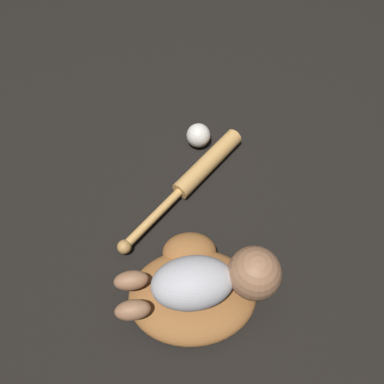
{
  "coord_description": "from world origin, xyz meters",
  "views": [
    {
      "loc": [
        -0.19,
        -0.22,
        0.91
      ],
      "look_at": [
        0.07,
        0.24,
        0.07
      ],
      "focal_mm": 35.0,
      "sensor_mm": 36.0,
      "label": 1
    }
  ],
  "objects_px": {
    "baseball": "(198,135)",
    "baby_figure": "(213,280)",
    "baseball_glove": "(192,287)",
    "baseball_bat": "(197,174)"
  },
  "relations": [
    {
      "from": "baseball",
      "to": "baby_figure",
      "type": "bearing_deg",
      "value": -116.01
    },
    {
      "from": "baseball_glove",
      "to": "baseball_bat",
      "type": "height_order",
      "value": "baseball_glove"
    },
    {
      "from": "baseball_glove",
      "to": "baby_figure",
      "type": "height_order",
      "value": "baby_figure"
    },
    {
      "from": "baby_figure",
      "to": "baseball_bat",
      "type": "relative_size",
      "value": 0.77
    },
    {
      "from": "baseball_glove",
      "to": "baseball_bat",
      "type": "distance_m",
      "value": 0.34
    },
    {
      "from": "baby_figure",
      "to": "baseball",
      "type": "distance_m",
      "value": 0.5
    },
    {
      "from": "baby_figure",
      "to": "baseball_bat",
      "type": "distance_m",
      "value": 0.37
    },
    {
      "from": "baby_figure",
      "to": "baseball_bat",
      "type": "bearing_deg",
      "value": 65.97
    },
    {
      "from": "baseball_glove",
      "to": "baby_figure",
      "type": "distance_m",
      "value": 0.1
    },
    {
      "from": "baseball_glove",
      "to": "baby_figure",
      "type": "relative_size",
      "value": 1.01
    }
  ]
}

